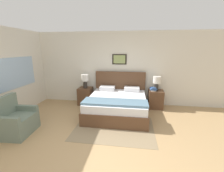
% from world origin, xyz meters
% --- Properties ---
extents(ground_plane, '(16.00, 16.00, 0.00)m').
position_xyz_m(ground_plane, '(0.00, 0.00, 0.00)').
color(ground_plane, tan).
extents(wall_back, '(7.93, 0.09, 2.60)m').
position_xyz_m(wall_back, '(0.00, 2.92, 1.30)').
color(wall_back, silver).
rests_on(wall_back, ground_plane).
extents(wall_left, '(0.08, 5.29, 2.60)m').
position_xyz_m(wall_left, '(-2.79, 1.44, 1.30)').
color(wall_left, silver).
rests_on(wall_left, ground_plane).
extents(area_rug_main, '(2.02, 1.46, 0.01)m').
position_xyz_m(area_rug_main, '(0.27, 0.98, 0.00)').
color(area_rug_main, '#897556').
rests_on(area_rug_main, ground_plane).
extents(bed, '(1.79, 1.91, 1.21)m').
position_xyz_m(bed, '(0.25, 1.90, 0.32)').
color(bed, brown).
rests_on(bed, ground_plane).
extents(armchair, '(0.72, 0.84, 0.92)m').
position_xyz_m(armchair, '(-2.05, 0.42, 0.31)').
color(armchair, slate).
rests_on(armchair, ground_plane).
extents(nightstand_near_window, '(0.48, 0.51, 0.62)m').
position_xyz_m(nightstand_near_window, '(-1.00, 2.59, 0.31)').
color(nightstand_near_window, brown).
rests_on(nightstand_near_window, ground_plane).
extents(nightstand_by_door, '(0.48, 0.51, 0.62)m').
position_xyz_m(nightstand_by_door, '(1.51, 2.59, 0.31)').
color(nightstand_by_door, brown).
rests_on(nightstand_by_door, ground_plane).
extents(table_lamp_near_window, '(0.26, 0.26, 0.49)m').
position_xyz_m(table_lamp_near_window, '(-0.99, 2.58, 0.94)').
color(table_lamp_near_window, '#2D2823').
rests_on(table_lamp_near_window, nightstand_near_window).
extents(table_lamp_by_door, '(0.26, 0.26, 0.49)m').
position_xyz_m(table_lamp_by_door, '(1.51, 2.58, 0.94)').
color(table_lamp_by_door, '#2D2823').
rests_on(table_lamp_by_door, nightstand_by_door).
extents(book_thick_bottom, '(0.19, 0.24, 0.04)m').
position_xyz_m(book_thick_bottom, '(1.41, 2.55, 0.64)').
color(book_thick_bottom, silver).
rests_on(book_thick_bottom, nightstand_by_door).
extents(book_hardcover_middle, '(0.23, 0.25, 0.03)m').
position_xyz_m(book_hardcover_middle, '(1.41, 2.55, 0.67)').
color(book_hardcover_middle, '#335693').
rests_on(book_hardcover_middle, book_thick_bottom).
extents(book_novel_upper, '(0.24, 0.25, 0.03)m').
position_xyz_m(book_novel_upper, '(1.41, 2.55, 0.69)').
color(book_novel_upper, '#335693').
rests_on(book_novel_upper, book_hardcover_middle).
extents(book_slim_near_top, '(0.18, 0.25, 0.03)m').
position_xyz_m(book_slim_near_top, '(1.41, 2.55, 0.72)').
color(book_slim_near_top, '#335693').
rests_on(book_slim_near_top, book_novel_upper).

